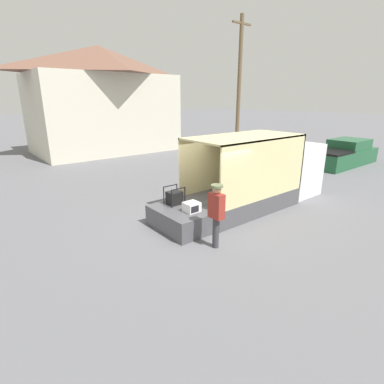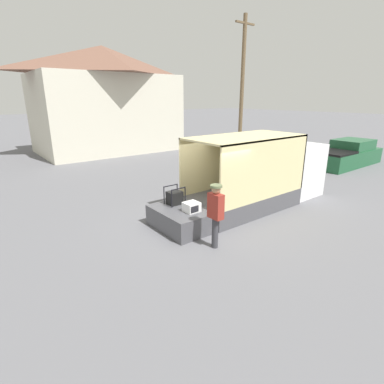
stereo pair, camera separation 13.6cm
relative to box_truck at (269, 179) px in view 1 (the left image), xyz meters
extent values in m
plane|color=slate|center=(-3.74, 0.00, -0.91)|extent=(160.00, 160.00, 0.00)
cube|color=white|center=(1.52, 0.00, 0.18)|extent=(1.86, 1.93, 2.18)
cube|color=#4C4C51|center=(-1.57, 0.00, -0.58)|extent=(4.33, 2.10, 0.66)
cube|color=beige|center=(-1.57, 1.02, 0.79)|extent=(4.33, 0.06, 2.07)
cube|color=beige|center=(-1.57, -1.02, 0.79)|extent=(4.33, 0.06, 2.07)
cube|color=beige|center=(0.56, 0.00, 0.79)|extent=(0.06, 2.10, 2.07)
cube|color=beige|center=(-1.57, 0.00, 1.79)|extent=(4.33, 2.10, 0.06)
cylinder|color=silver|center=(-1.49, -0.10, -0.07)|extent=(0.29, 0.29, 0.36)
cube|color=#B2A893|center=(-1.37, 0.24, -0.08)|extent=(0.44, 0.32, 0.34)
cube|color=#4C4C51|center=(-4.44, 0.00, -0.58)|extent=(1.41, 2.00, 0.66)
cube|color=white|center=(-4.31, -0.39, -0.10)|extent=(0.45, 0.42, 0.29)
cube|color=black|center=(-4.35, -0.61, -0.10)|extent=(0.29, 0.01, 0.20)
cube|color=black|center=(-4.33, 0.49, -0.03)|extent=(0.45, 0.39, 0.43)
cylinder|color=slate|center=(-4.15, 0.49, -0.01)|extent=(0.17, 0.21, 0.21)
cylinder|color=black|center=(-4.60, 0.27, 0.05)|extent=(0.04, 0.04, 0.60)
cylinder|color=black|center=(-4.07, 0.27, 0.05)|extent=(0.04, 0.04, 0.60)
cylinder|color=black|center=(-4.60, 0.71, 0.05)|extent=(0.04, 0.04, 0.60)
cylinder|color=black|center=(-4.07, 0.71, 0.05)|extent=(0.04, 0.04, 0.60)
cylinder|color=black|center=(-4.33, 0.27, 0.33)|extent=(0.53, 0.04, 0.04)
cylinder|color=black|center=(-4.33, 0.71, 0.33)|extent=(0.53, 0.04, 0.04)
cylinder|color=#38383D|center=(-4.45, -1.64, -0.47)|extent=(0.18, 0.18, 0.88)
cube|color=maroon|center=(-4.45, -1.64, 0.33)|extent=(0.24, 0.44, 0.70)
sphere|color=tan|center=(-4.45, -1.64, 0.80)|extent=(0.24, 0.24, 0.24)
cylinder|color=#606B47|center=(-4.45, -1.64, 0.89)|extent=(0.33, 0.33, 0.06)
cube|color=#1E5633|center=(9.07, 1.32, -0.44)|extent=(5.44, 1.96, 0.93)
cube|color=#1E5633|center=(9.72, 1.32, 0.33)|extent=(2.39, 1.80, 0.61)
cube|color=black|center=(7.43, 1.32, 0.08)|extent=(2.17, 1.88, 0.12)
cube|color=beige|center=(-0.19, 15.55, 1.91)|extent=(9.93, 6.43, 5.63)
pyramid|color=brown|center=(-0.19, 15.55, 5.71)|extent=(10.42, 6.75, 1.97)
cylinder|color=brown|center=(7.38, 8.69, 3.83)|extent=(0.28, 0.28, 9.47)
cube|color=brown|center=(7.38, 8.69, 7.96)|extent=(1.80, 0.14, 0.12)
camera|label=1|loc=(-9.70, -7.13, 3.12)|focal=28.00mm
camera|label=2|loc=(-9.59, -7.21, 3.12)|focal=28.00mm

